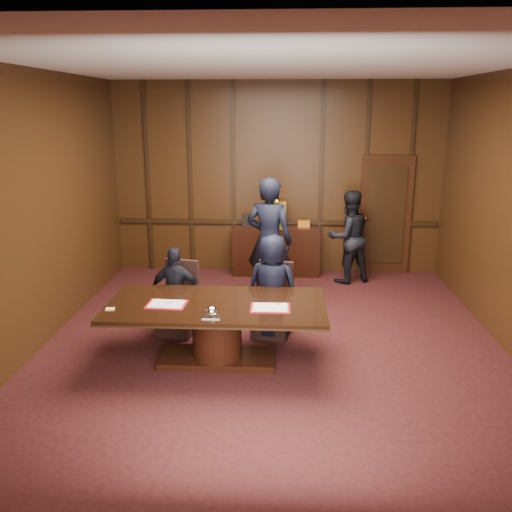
{
  "coord_description": "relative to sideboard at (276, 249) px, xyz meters",
  "views": [
    {
      "loc": [
        0.13,
        -6.48,
        3.02
      ],
      "look_at": [
        -0.24,
        0.68,
        1.05
      ],
      "focal_mm": 38.0,
      "sensor_mm": 36.0,
      "label": 1
    }
  ],
  "objects": [
    {
      "name": "signatory_right",
      "position": [
        -0.01,
        -2.88,
        0.22
      ],
      "size": [
        0.78,
        0.6,
        1.42
      ],
      "primitive_type": "imported",
      "rotation": [
        0.0,
        0.0,
        2.91
      ],
      "color": "black",
      "rests_on": "ground"
    },
    {
      "name": "notepad",
      "position": [
        -1.87,
        -3.96,
        0.28
      ],
      "size": [
        0.11,
        0.08,
        0.01
      ],
      "primitive_type": "cube",
      "rotation": [
        0.0,
        0.0,
        0.15
      ],
      "color": "#EECE74",
      "rests_on": "conference_table"
    },
    {
      "name": "sideboard",
      "position": [
        0.0,
        0.0,
        0.0
      ],
      "size": [
        1.6,
        0.45,
        1.54
      ],
      "color": "black",
      "rests_on": "ground"
    },
    {
      "name": "chair_right",
      "position": [
        -0.01,
        -2.8,
        -0.19
      ],
      "size": [
        0.58,
        0.58,
        0.99
      ],
      "rotation": [
        0.0,
        0.0,
        -0.23
      ],
      "color": "black",
      "rests_on": "ground"
    },
    {
      "name": "folder_left",
      "position": [
        -1.24,
        -3.77,
        0.28
      ],
      "size": [
        0.48,
        0.35,
        0.02
      ],
      "rotation": [
        0.0,
        0.0,
        -0.05
      ],
      "color": "#A90F18",
      "rests_on": "conference_table"
    },
    {
      "name": "witness_left",
      "position": [
        -0.09,
        -1.54,
        0.52
      ],
      "size": [
        0.84,
        0.67,
        2.01
      ],
      "primitive_type": "imported",
      "rotation": [
        0.0,
        0.0,
        2.86
      ],
      "color": "black",
      "rests_on": "ground"
    },
    {
      "name": "room",
      "position": [
        0.07,
        -3.12,
        1.24
      ],
      "size": [
        7.0,
        7.04,
        3.5
      ],
      "color": "black",
      "rests_on": "ground"
    },
    {
      "name": "chair_left",
      "position": [
        -1.31,
        -2.8,
        -0.19
      ],
      "size": [
        0.57,
        0.57,
        0.99
      ],
      "rotation": [
        0.0,
        0.0,
        -0.22
      ],
      "color": "black",
      "rests_on": "ground"
    },
    {
      "name": "witness_right",
      "position": [
        1.27,
        -0.4,
        0.34
      ],
      "size": [
        0.97,
        0.88,
        1.64
      ],
      "primitive_type": "imported",
      "rotation": [
        0.0,
        0.0,
        3.53
      ],
      "color": "black",
      "rests_on": "ground"
    },
    {
      "name": "inkstand",
      "position": [
        -0.66,
        -4.13,
        0.33
      ],
      "size": [
        0.2,
        0.14,
        0.12
      ],
      "color": "white",
      "rests_on": "conference_table"
    },
    {
      "name": "folder_right",
      "position": [
        -0.01,
        -3.82,
        0.28
      ],
      "size": [
        0.47,
        0.34,
        0.02
      ],
      "rotation": [
        0.0,
        0.0,
        0.02
      ],
      "color": "#A90F18",
      "rests_on": "conference_table"
    },
    {
      "name": "conference_table",
      "position": [
        -0.66,
        -3.68,
        0.02
      ],
      "size": [
        2.62,
        1.32,
        0.76
      ],
      "color": "black",
      "rests_on": "ground"
    },
    {
      "name": "signatory_left",
      "position": [
        -1.31,
        -2.88,
        0.13
      ],
      "size": [
        0.73,
        0.33,
        1.23
      ],
      "primitive_type": "imported",
      "rotation": [
        0.0,
        0.0,
        3.09
      ],
      "color": "black",
      "rests_on": "ground"
    }
  ]
}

